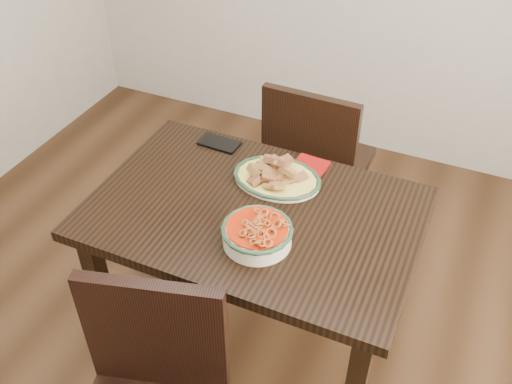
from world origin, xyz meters
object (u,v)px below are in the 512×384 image
at_px(fish_plate, 277,171).
at_px(noodle_bowl, 257,232).
at_px(dining_table, 254,232).
at_px(smartphone, 219,143).
at_px(chair_far, 315,160).

height_order(fish_plate, noodle_bowl, fish_plate).
bearing_deg(dining_table, fish_plate, 85.87).
distance_m(fish_plate, noodle_bowl, 0.32).
bearing_deg(smartphone, chair_far, 56.65).
distance_m(chair_far, noodle_bowl, 0.88).
bearing_deg(dining_table, chair_far, 90.13).
bearing_deg(fish_plate, noodle_bowl, -78.77).
xyz_separation_m(fish_plate, smartphone, (-0.29, 0.12, -0.04)).
bearing_deg(chair_far, dining_table, 91.89).
distance_m(chair_far, smartphone, 0.54).
xyz_separation_m(dining_table, smartphone, (-0.28, 0.30, 0.11)).
height_order(dining_table, noodle_bowl, noodle_bowl).
height_order(chair_far, noodle_bowl, chair_far).
bearing_deg(chair_far, smartphone, 55.66).
relative_size(noodle_bowl, smartphone, 1.45).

